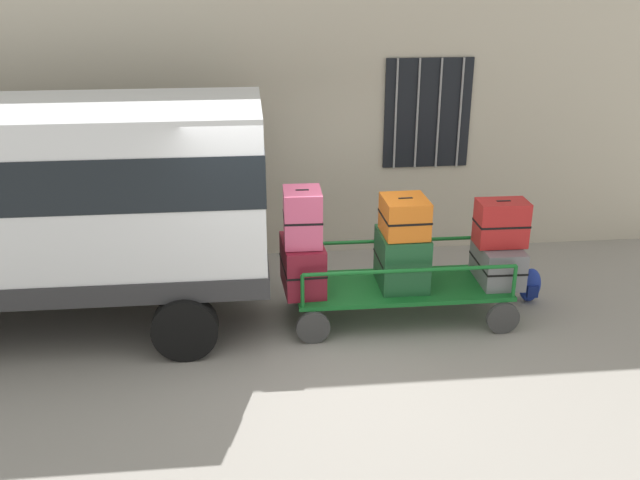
{
  "coord_description": "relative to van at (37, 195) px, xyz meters",
  "views": [
    {
      "loc": [
        -0.6,
        -7.01,
        3.97
      ],
      "look_at": [
        0.15,
        0.3,
        1.03
      ],
      "focal_mm": 39.48,
      "sensor_mm": 36.0,
      "label": 1
    }
  ],
  "objects": [
    {
      "name": "suitcase_center_bottom",
      "position": [
        5.19,
        -0.25,
        -0.93
      ],
      "size": [
        0.49,
        0.74,
        0.45
      ],
      "color": "slate",
      "rests_on": "luggage_cart"
    },
    {
      "name": "ground_plane",
      "position": [
        2.94,
        -0.56,
        -1.58
      ],
      "size": [
        40.0,
        40.0,
        0.0
      ],
      "primitive_type": "plane",
      "color": "gray"
    },
    {
      "name": "luggage_cart",
      "position": [
        4.04,
        -0.26,
        -1.23
      ],
      "size": [
        2.54,
        1.06,
        0.43
      ],
      "color": "#146023",
      "rests_on": "ground"
    },
    {
      "name": "cart_railing",
      "position": [
        4.04,
        -0.26,
        -0.82
      ],
      "size": [
        2.43,
        0.93,
        0.4
      ],
      "color": "#146023",
      "rests_on": "luggage_cart"
    },
    {
      "name": "suitcase_midleft_middle",
      "position": [
        4.04,
        -0.28,
        -0.3
      ],
      "size": [
        0.51,
        0.58,
        0.43
      ],
      "color": "orange",
      "rests_on": "suitcase_midleft_bottom"
    },
    {
      "name": "building_wall",
      "position": [
        2.94,
        2.0,
        0.92
      ],
      "size": [
        12.0,
        0.38,
        5.0
      ],
      "color": "#BCB29E",
      "rests_on": "ground"
    },
    {
      "name": "suitcase_left_bottom",
      "position": [
        2.88,
        -0.23,
        -0.87
      ],
      "size": [
        0.5,
        0.79,
        0.58
      ],
      "color": "maroon",
      "rests_on": "luggage_cart"
    },
    {
      "name": "suitcase_left_middle",
      "position": [
        2.88,
        -0.29,
        -0.26
      ],
      "size": [
        0.43,
        0.5,
        0.63
      ],
      "color": "#CC4C72",
      "rests_on": "suitcase_left_bottom"
    },
    {
      "name": "van",
      "position": [
        0.0,
        0.0,
        0.0
      ],
      "size": [
        4.98,
        2.0,
        2.55
      ],
      "color": "silver",
      "rests_on": "ground"
    },
    {
      "name": "suitcase_midleft_bottom",
      "position": [
        4.04,
        -0.24,
        -0.84
      ],
      "size": [
        0.55,
        0.69,
        0.64
      ],
      "color": "#194C28",
      "rests_on": "luggage_cart"
    },
    {
      "name": "backpack",
      "position": [
        5.72,
        -0.01,
        -1.36
      ],
      "size": [
        0.27,
        0.22,
        0.44
      ],
      "color": "navy",
      "rests_on": "ground"
    },
    {
      "name": "suitcase_center_middle",
      "position": [
        5.19,
        -0.23,
        -0.44
      ],
      "size": [
        0.59,
        0.37,
        0.54
      ],
      "color": "#B21E1E",
      "rests_on": "suitcase_center_bottom"
    }
  ]
}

